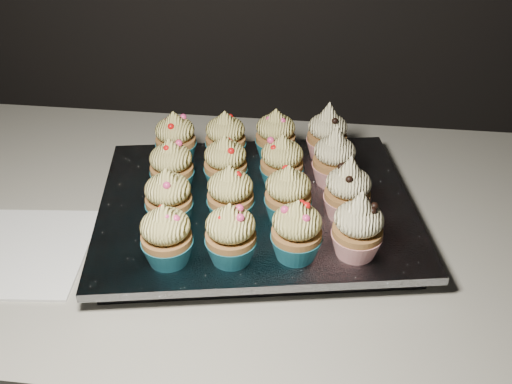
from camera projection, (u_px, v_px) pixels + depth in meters
worktop at (313, 229)px, 0.84m from camera, size 2.44×0.64×0.04m
napkin at (20, 251)px, 0.76m from camera, size 0.20×0.20×0.00m
baking_tray at (256, 214)px, 0.82m from camera, size 0.45×0.38×0.02m
foil_lining at (256, 205)px, 0.81m from camera, size 0.49×0.42×0.01m
cupcake_0 at (166, 236)px, 0.68m from camera, size 0.06×0.06×0.08m
cupcake_1 at (231, 235)px, 0.68m from camera, size 0.06×0.06×0.08m
cupcake_2 at (297, 231)px, 0.69m from camera, size 0.06×0.06×0.08m
cupcake_3 at (358, 228)px, 0.69m from camera, size 0.06×0.06×0.10m
cupcake_4 at (169, 198)px, 0.74m from camera, size 0.06×0.06×0.08m
cupcake_5 at (230, 195)px, 0.75m from camera, size 0.06×0.06×0.08m
cupcake_6 at (288, 195)px, 0.75m from camera, size 0.06×0.06×0.08m
cupcake_7 at (348, 191)px, 0.75m from camera, size 0.06×0.06×0.10m
cupcake_8 at (172, 167)px, 0.81m from camera, size 0.06×0.06×0.08m
cupcake_9 at (225, 164)px, 0.81m from camera, size 0.06×0.06×0.08m
cupcake_10 at (282, 163)px, 0.82m from camera, size 0.06×0.06×0.08m
cupcake_11 at (334, 159)px, 0.82m from camera, size 0.06×0.06×0.10m
cupcake_12 at (176, 139)px, 0.87m from camera, size 0.06×0.06×0.08m
cupcake_13 at (226, 138)px, 0.87m from camera, size 0.06×0.06×0.08m
cupcake_14 at (275, 136)px, 0.88m from camera, size 0.06×0.06×0.08m
cupcake_15 at (327, 134)px, 0.88m from camera, size 0.06×0.06×0.10m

